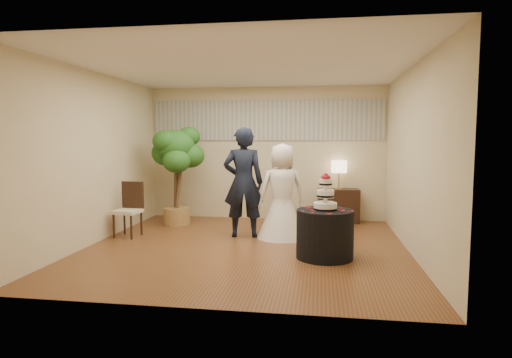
% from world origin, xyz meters
% --- Properties ---
extents(floor, '(5.00, 5.00, 0.00)m').
position_xyz_m(floor, '(0.00, 0.00, 0.00)').
color(floor, brown).
rests_on(floor, ground).
extents(ceiling, '(5.00, 5.00, 0.00)m').
position_xyz_m(ceiling, '(0.00, 0.00, 2.80)').
color(ceiling, white).
rests_on(ceiling, wall_back).
extents(wall_back, '(5.00, 0.06, 2.80)m').
position_xyz_m(wall_back, '(0.00, 2.50, 1.40)').
color(wall_back, beige).
rests_on(wall_back, ground).
extents(wall_front, '(5.00, 0.06, 2.80)m').
position_xyz_m(wall_front, '(0.00, -2.50, 1.40)').
color(wall_front, beige).
rests_on(wall_front, ground).
extents(wall_left, '(0.06, 5.00, 2.80)m').
position_xyz_m(wall_left, '(-2.50, 0.00, 1.40)').
color(wall_left, beige).
rests_on(wall_left, ground).
extents(wall_right, '(0.06, 5.00, 2.80)m').
position_xyz_m(wall_right, '(2.50, 0.00, 1.40)').
color(wall_right, beige).
rests_on(wall_right, ground).
extents(mural_border, '(4.90, 0.02, 0.85)m').
position_xyz_m(mural_border, '(0.00, 2.48, 2.10)').
color(mural_border, '#ABABA0').
rests_on(mural_border, wall_back).
extents(groom, '(0.76, 0.55, 1.91)m').
position_xyz_m(groom, '(-0.17, 0.72, 0.96)').
color(groom, black).
rests_on(groom, floor).
extents(bride, '(1.10, 1.10, 1.64)m').
position_xyz_m(bride, '(0.50, 0.74, 0.82)').
color(bride, white).
rests_on(bride, floor).
extents(cake_table, '(1.05, 1.05, 0.70)m').
position_xyz_m(cake_table, '(1.23, -0.43, 0.35)').
color(cake_table, black).
rests_on(cake_table, floor).
extents(wedding_cake, '(0.34, 0.34, 0.53)m').
position_xyz_m(wedding_cake, '(1.23, -0.43, 0.96)').
color(wedding_cake, white).
rests_on(wedding_cake, cake_table).
extents(console, '(0.85, 0.43, 0.69)m').
position_xyz_m(console, '(1.53, 2.27, 0.35)').
color(console, black).
rests_on(console, floor).
extents(table_lamp, '(0.30, 0.30, 0.58)m').
position_xyz_m(table_lamp, '(1.53, 2.27, 0.98)').
color(table_lamp, beige).
rests_on(table_lamp, console).
extents(ficus_tree, '(1.12, 1.12, 1.99)m').
position_xyz_m(ficus_tree, '(-1.68, 1.58, 1.00)').
color(ficus_tree, '#265D1D').
rests_on(ficus_tree, floor).
extents(side_chair, '(0.48, 0.50, 0.95)m').
position_xyz_m(side_chair, '(-2.18, 0.42, 0.48)').
color(side_chair, black).
rests_on(side_chair, floor).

